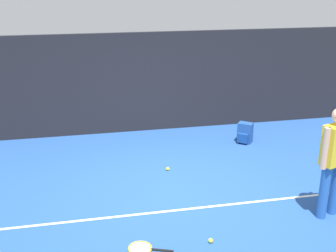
{
  "coord_description": "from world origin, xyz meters",
  "views": [
    {
      "loc": [
        -1.4,
        -6.38,
        3.48
      ],
      "look_at": [
        0.0,
        0.4,
        1.0
      ],
      "focal_mm": 46.12,
      "sensor_mm": 36.0,
      "label": 1
    }
  ],
  "objects_px": {
    "tennis_player": "(334,156)",
    "backpack": "(245,133)",
    "tennis_racket": "(142,248)",
    "tennis_ball_near_player": "(211,241)",
    "tennis_ball_by_fence": "(168,169)"
  },
  "relations": [
    {
      "from": "tennis_ball_by_fence",
      "to": "backpack",
      "type": "bearing_deg",
      "value": 28.54
    },
    {
      "from": "backpack",
      "to": "tennis_ball_near_player",
      "type": "height_order",
      "value": "backpack"
    },
    {
      "from": "tennis_player",
      "to": "tennis_ball_near_player",
      "type": "relative_size",
      "value": 25.76
    },
    {
      "from": "tennis_racket",
      "to": "tennis_ball_by_fence",
      "type": "bearing_deg",
      "value": -89.14
    },
    {
      "from": "tennis_player",
      "to": "tennis_ball_near_player",
      "type": "distance_m",
      "value": 2.17
    },
    {
      "from": "tennis_racket",
      "to": "tennis_ball_by_fence",
      "type": "height_order",
      "value": "tennis_ball_by_fence"
    },
    {
      "from": "tennis_player",
      "to": "backpack",
      "type": "bearing_deg",
      "value": -107.03
    },
    {
      "from": "backpack",
      "to": "tennis_ball_by_fence",
      "type": "bearing_deg",
      "value": -112.22
    },
    {
      "from": "tennis_ball_by_fence",
      "to": "tennis_racket",
      "type": "bearing_deg",
      "value": -109.67
    },
    {
      "from": "backpack",
      "to": "tennis_ball_near_player",
      "type": "relative_size",
      "value": 6.67
    },
    {
      "from": "tennis_player",
      "to": "tennis_ball_near_player",
      "type": "xyz_separation_m",
      "value": [
        -1.93,
        -0.33,
        -0.93
      ]
    },
    {
      "from": "tennis_racket",
      "to": "tennis_ball_by_fence",
      "type": "distance_m",
      "value": 2.44
    },
    {
      "from": "tennis_ball_near_player",
      "to": "tennis_ball_by_fence",
      "type": "bearing_deg",
      "value": 92.75
    },
    {
      "from": "tennis_ball_near_player",
      "to": "tennis_player",
      "type": "bearing_deg",
      "value": 9.76
    },
    {
      "from": "tennis_racket",
      "to": "backpack",
      "type": "distance_m",
      "value": 4.32
    }
  ]
}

